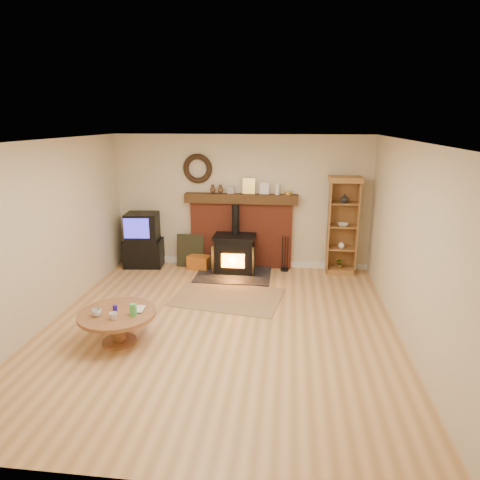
# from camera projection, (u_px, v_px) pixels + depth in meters

# --- Properties ---
(ground) EXTENTS (5.50, 5.50, 0.00)m
(ground) POSITION_uv_depth(u_px,v_px,m) (220.00, 327.00, 6.12)
(ground) COLOR #B1804A
(ground) RESTS_ON ground
(room_shell) EXTENTS (5.02, 5.52, 2.61)m
(room_shell) POSITION_uv_depth(u_px,v_px,m) (218.00, 208.00, 5.74)
(room_shell) COLOR beige
(room_shell) RESTS_ON ground
(chimney_breast) EXTENTS (2.20, 0.22, 1.78)m
(chimney_breast) POSITION_uv_depth(u_px,v_px,m) (241.00, 228.00, 8.45)
(chimney_breast) COLOR brown
(chimney_breast) RESTS_ON ground
(wood_stove) EXTENTS (1.40, 1.00, 1.30)m
(wood_stove) POSITION_uv_depth(u_px,v_px,m) (234.00, 255.00, 8.20)
(wood_stove) COLOR black
(wood_stove) RESTS_ON ground
(area_rug) EXTENTS (1.91, 1.46, 0.01)m
(area_rug) POSITION_uv_depth(u_px,v_px,m) (227.00, 297.00, 7.13)
(area_rug) COLOR brown
(area_rug) RESTS_ON ground
(tv_unit) EXTENTS (0.79, 0.59, 1.09)m
(tv_unit) POSITION_uv_depth(u_px,v_px,m) (143.00, 241.00, 8.55)
(tv_unit) COLOR black
(tv_unit) RESTS_ON ground
(curio_cabinet) EXTENTS (0.60, 0.43, 1.86)m
(curio_cabinet) POSITION_uv_depth(u_px,v_px,m) (342.00, 225.00, 8.09)
(curio_cabinet) COLOR olive
(curio_cabinet) RESTS_ON ground
(firelog_box) EXTENTS (0.49, 0.38, 0.27)m
(firelog_box) POSITION_uv_depth(u_px,v_px,m) (199.00, 262.00, 8.46)
(firelog_box) COLOR gold
(firelog_box) RESTS_ON ground
(leaning_painting) EXTENTS (0.55, 0.15, 0.65)m
(leaning_painting) POSITION_uv_depth(u_px,v_px,m) (190.00, 251.00, 8.58)
(leaning_painting) COLOR black
(leaning_painting) RESTS_ON ground
(fire_tools) EXTENTS (0.16, 0.16, 0.70)m
(fire_tools) POSITION_uv_depth(u_px,v_px,m) (285.00, 264.00, 8.37)
(fire_tools) COLOR black
(fire_tools) RESTS_ON ground
(coffee_table) EXTENTS (1.02, 1.02, 0.59)m
(coffee_table) POSITION_uv_depth(u_px,v_px,m) (117.00, 318.00, 5.61)
(coffee_table) COLOR brown
(coffee_table) RESTS_ON ground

